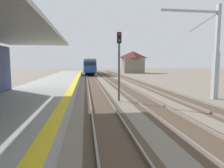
% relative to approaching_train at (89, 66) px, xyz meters
% --- Properties ---
extents(station_platform, '(5.00, 80.00, 0.91)m').
position_rel_approaching_train_xyz_m(station_platform, '(-4.40, -40.02, -1.73)').
color(station_platform, '#999993').
rests_on(station_platform, ground).
extents(track_pair_nearest_platform, '(2.34, 120.00, 0.16)m').
position_rel_approaching_train_xyz_m(track_pair_nearest_platform, '(-0.00, -36.02, -2.13)').
color(track_pair_nearest_platform, '#4C3D2D').
rests_on(track_pair_nearest_platform, ground).
extents(track_pair_middle, '(2.34, 120.00, 0.16)m').
position_rel_approaching_train_xyz_m(track_pair_middle, '(3.40, -36.02, -2.13)').
color(track_pair_middle, '#4C3D2D').
rests_on(track_pair_middle, ground).
extents(track_pair_far_side, '(2.34, 120.00, 0.16)m').
position_rel_approaching_train_xyz_m(track_pair_far_side, '(6.80, -36.02, -2.13)').
color(track_pair_far_side, '#4C3D2D').
rests_on(track_pair_far_side, ground).
extents(approaching_train, '(2.93, 19.60, 4.76)m').
position_rel_approaching_train_xyz_m(approaching_train, '(0.00, 0.00, 0.00)').
color(approaching_train, navy).
rests_on(approaching_train, ground).
extents(rail_signal_post, '(0.32, 0.34, 5.20)m').
position_rel_approaching_train_xyz_m(rail_signal_post, '(1.48, -37.87, 1.02)').
color(rail_signal_post, '#4C4C4C').
rests_on(rail_signal_post, ground).
extents(catenary_pylon_far_side, '(5.00, 0.40, 7.50)m').
position_rel_approaching_train_xyz_m(catenary_pylon_far_side, '(9.09, -37.98, 1.43)').
color(catenary_pylon_far_side, '#9EA3A8').
rests_on(catenary_pylon_far_side, ground).
extents(distant_trackside_house, '(6.60, 5.28, 6.40)m').
position_rel_approaching_train_xyz_m(distant_trackside_house, '(12.98, 4.34, 1.16)').
color(distant_trackside_house, '#7F705B').
rests_on(distant_trackside_house, ground).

